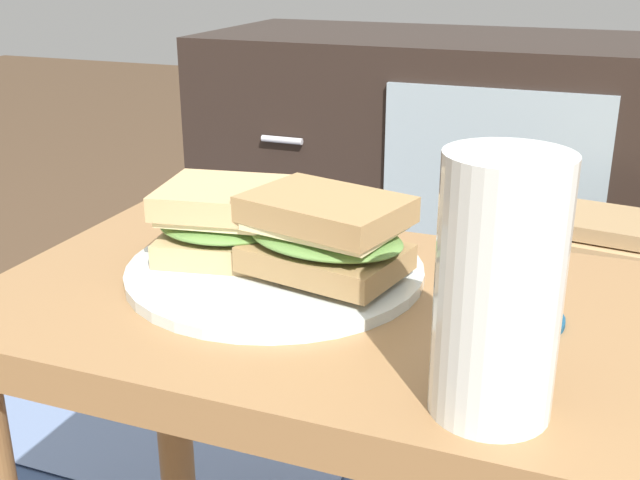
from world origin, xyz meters
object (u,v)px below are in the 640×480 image
Objects in this scene: sandwich_front at (227,221)px; coaster at (511,317)px; paper_bag at (597,345)px; sandwich_back at (325,234)px; tv_cabinet at (448,182)px; plate at (275,270)px; beer_glass at (498,294)px.

sandwich_front is 0.27m from coaster.
coaster is 0.58m from paper_bag.
coaster is (0.26, -0.02, -0.04)m from sandwich_front.
tv_cabinet is at bearing 95.33° from sandwich_back.
coaster is at bearing -2.15° from sandwich_back.
sandwich_front is at bearing 170.70° from plate.
paper_bag is at bearing -52.99° from tv_cabinet.
paper_bag is at bearing 65.27° from sandwich_back.
coaster is 0.21× the size of paper_bag.
plate is at bearing 170.70° from sandwich_back.
sandwich_front is 0.84× the size of beer_glass.
sandwich_back is at bearing -9.30° from sandwich_front.
beer_glass is 0.74m from paper_bag.
plate is at bearing 145.43° from beer_glass.
beer_glass reaches higher than tv_cabinet.
sandwich_back reaches higher than sandwich_front.
sandwich_front is 0.36× the size of paper_bag.
coaster is (0.21, -0.01, -0.00)m from plate.
paper_bag is (0.34, 0.49, -0.31)m from sandwich_front.
beer_glass is at bearing -96.00° from paper_bag.
beer_glass is at bearing -34.57° from plate.
plate is 0.06m from sandwich_front.
plate is 0.21m from coaster.
tv_cabinet reaches higher than plate.
paper_bag is (0.07, 0.51, -0.27)m from coaster.
coaster is at bearing -75.22° from tv_cabinet.
plate is 3.22× the size of coaster.
sandwich_front is at bearing 170.70° from sandwich_back.
beer_glass is at bearing -30.48° from sandwich_front.
beer_glass is at bearing -40.44° from sandwich_back.
tv_cabinet reaches higher than paper_bag.
sandwich_front is 0.10m from sandwich_back.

